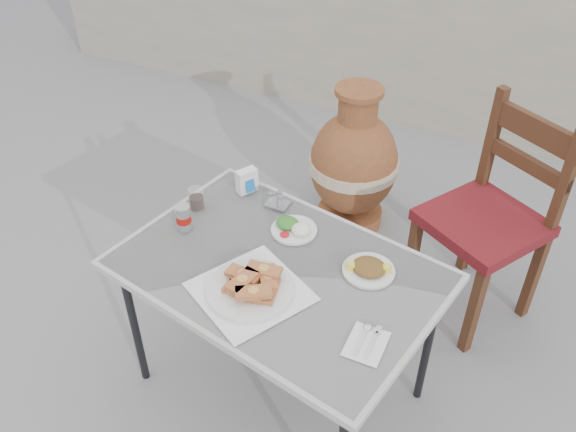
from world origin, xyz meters
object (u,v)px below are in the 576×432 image
at_px(condiment_caddy, 277,201).
at_px(chair, 491,216).
at_px(soda_can, 183,217).
at_px(napkin_holder, 247,181).
at_px(pide_plate, 250,285).
at_px(terracotta_urn, 354,164).
at_px(salad_rice_plate, 293,228).
at_px(cola_glass, 196,200).
at_px(salad_chopped_plate, 369,268).
at_px(cafe_table, 278,277).

distance_m(condiment_caddy, chair, 0.93).
height_order(soda_can, napkin_holder, soda_can).
height_order(pide_plate, terracotta_urn, terracotta_urn).
bearing_deg(condiment_caddy, salad_rice_plate, -42.57).
height_order(soda_can, cola_glass, soda_can).
height_order(salad_chopped_plate, chair, chair).
distance_m(pide_plate, soda_can, 0.43).
bearing_deg(cafe_table, terracotta_urn, 96.78).
bearing_deg(condiment_caddy, cola_glass, -151.99).
bearing_deg(soda_can, condiment_caddy, 47.83).
bearing_deg(cola_glass, condiment_caddy, 28.01).
height_order(cola_glass, terracotta_urn, terracotta_urn).
bearing_deg(soda_can, pide_plate, -26.12).
height_order(condiment_caddy, terracotta_urn, terracotta_urn).
xyz_separation_m(salad_chopped_plate, condiment_caddy, (-0.45, 0.20, 0.01)).
xyz_separation_m(salad_chopped_plate, terracotta_urn, (-0.43, 1.03, -0.31)).
xyz_separation_m(salad_rice_plate, chair, (0.64, 0.62, -0.17)).
bearing_deg(napkin_holder, salad_chopped_plate, 8.02).
distance_m(salad_rice_plate, salad_chopped_plate, 0.34).
bearing_deg(terracotta_urn, salad_chopped_plate, -67.51).
distance_m(napkin_holder, condiment_caddy, 0.16).
distance_m(salad_chopped_plate, napkin_holder, 0.65).
bearing_deg(cola_glass, cafe_table, -21.17).
xyz_separation_m(cola_glass, condiment_caddy, (0.28, 0.15, -0.02)).
relative_size(pide_plate, napkin_holder, 4.54).
distance_m(cafe_table, salad_rice_plate, 0.22).
bearing_deg(condiment_caddy, salad_chopped_plate, -24.03).
xyz_separation_m(cafe_table, napkin_holder, (-0.32, 0.35, 0.10)).
relative_size(salad_chopped_plate, condiment_caddy, 2.05).
bearing_deg(napkin_holder, terracotta_urn, 106.75).
relative_size(cafe_table, chair, 1.23).
bearing_deg(salad_chopped_plate, condiment_caddy, 155.97).
height_order(soda_can, terracotta_urn, terracotta_urn).
bearing_deg(cafe_table, soda_can, 174.38).
bearing_deg(cafe_table, chair, 53.91).
distance_m(soda_can, cola_glass, 0.13).
xyz_separation_m(cafe_table, salad_rice_plate, (-0.04, 0.20, 0.06)).
relative_size(cafe_table, terracotta_urn, 1.51).
height_order(cola_glass, condiment_caddy, cola_glass).
height_order(salad_chopped_plate, soda_can, soda_can).
xyz_separation_m(pide_plate, cola_glass, (-0.41, 0.32, 0.01)).
xyz_separation_m(salad_chopped_plate, chair, (0.31, 0.71, -0.17)).
distance_m(soda_can, chair, 1.30).
relative_size(salad_chopped_plate, napkin_holder, 1.83).
bearing_deg(pide_plate, terracotta_urn, 94.71).
distance_m(soda_can, napkin_holder, 0.33).
relative_size(cola_glass, chair, 0.09).
distance_m(cafe_table, salad_chopped_plate, 0.32).
xyz_separation_m(condiment_caddy, terracotta_urn, (0.02, 0.83, -0.32)).
bearing_deg(pide_plate, cafe_table, 78.51).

